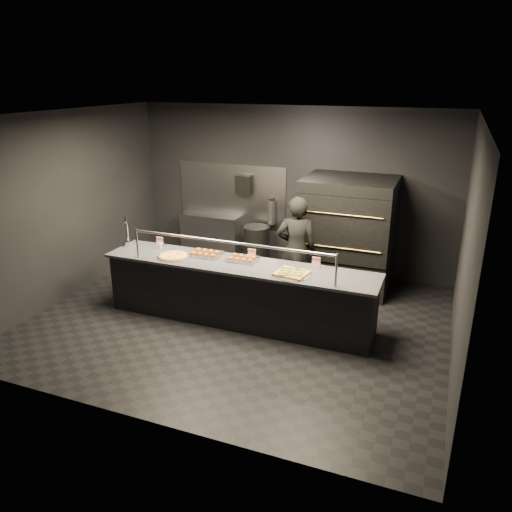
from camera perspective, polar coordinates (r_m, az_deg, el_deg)
name	(u,v)px	position (r m, az deg, el deg)	size (l,w,h in m)	color
room	(237,224)	(7.10, -2.14, 3.63)	(6.04, 6.00, 3.00)	black
service_counter	(238,292)	(7.40, -2.02, -4.18)	(4.10, 0.78, 1.37)	black
pizza_oven	(347,233)	(8.61, 10.40, 2.58)	(1.50, 1.23, 1.91)	black
prep_shelf	(211,237)	(10.01, -5.17, 2.20)	(1.20, 0.35, 0.90)	#99999E
towel_dispenser	(244,184)	(9.51, -1.36, 8.18)	(0.30, 0.20, 0.35)	black
fire_extinguisher	(271,212)	(9.44, 1.78, 5.03)	(0.14, 0.14, 0.51)	#B2B2B7
beer_tap	(128,236)	(8.18, -14.46, 2.18)	(0.14, 0.21, 0.56)	silver
round_pizza	(174,256)	(7.58, -9.37, -0.01)	(0.51, 0.51, 0.03)	silver
slider_tray_a	(206,253)	(7.59, -5.78, 0.29)	(0.50, 0.39, 0.07)	silver
slider_tray_b	(242,259)	(7.35, -1.57, -0.31)	(0.45, 0.35, 0.07)	silver
square_pizza	(292,273)	(6.85, 4.12, -1.98)	(0.54, 0.54, 0.05)	silver
condiment_jar	(162,246)	(7.96, -10.70, 1.10)	(0.14, 0.05, 0.09)	silver
tent_cards	(239,252)	(7.48, -1.90, 0.47)	(2.69, 0.04, 0.15)	white
trash_bin	(256,248)	(9.46, 0.04, 0.97)	(0.50, 0.50, 0.83)	black
worker	(296,250)	(7.99, 4.59, 0.74)	(0.63, 0.42, 1.74)	black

